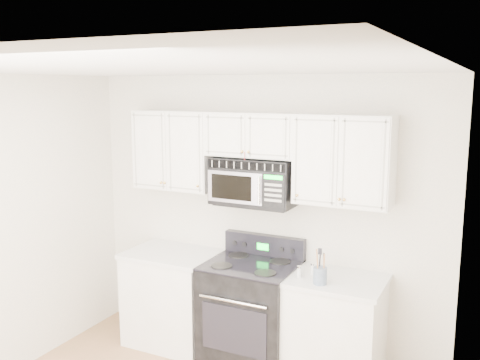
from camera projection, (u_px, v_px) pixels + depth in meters
The scene contains 9 objects.
room at pixel (152, 273), 3.47m from camera, with size 3.51×3.51×2.61m.
base_cabinet_left at pixel (173, 300), 5.24m from camera, with size 0.86×0.65×0.92m.
base_cabinet_right at pixel (331, 333), 4.54m from camera, with size 0.86×0.65×0.92m.
range at pixel (251, 312), 4.84m from camera, with size 0.79×0.72×1.13m.
upper_cabinets at pixel (254, 150), 4.76m from camera, with size 2.44×0.37×0.75m.
microwave at pixel (254, 181), 4.78m from camera, with size 0.75×0.43×0.42m.
utensil_crock at pixel (320, 275), 4.30m from camera, with size 0.11×0.11×0.30m.
shaker_salt at pixel (299, 271), 4.46m from camera, with size 0.04×0.04×0.10m.
shaker_pepper at pixel (313, 269), 4.51m from camera, with size 0.04×0.04×0.10m.
Camera 1 is at (1.98, -2.72, 2.49)m, focal length 40.00 mm.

